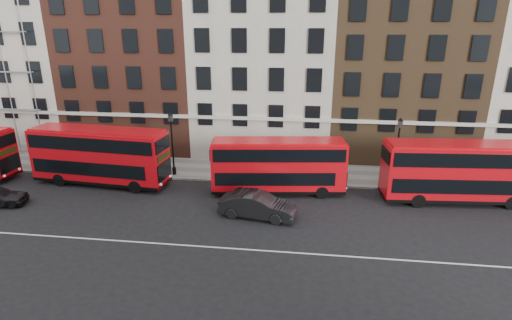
# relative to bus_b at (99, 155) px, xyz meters

# --- Properties ---
(ground) EXTENTS (120.00, 120.00, 0.00)m
(ground) POSITION_rel_bus_b_xyz_m (11.74, -6.32, -2.43)
(ground) COLOR black
(ground) RESTS_ON ground
(pavement) EXTENTS (80.00, 5.00, 0.15)m
(pavement) POSITION_rel_bus_b_xyz_m (11.74, 4.18, -2.36)
(pavement) COLOR slate
(pavement) RESTS_ON ground
(kerb) EXTENTS (80.00, 0.30, 0.16)m
(kerb) POSITION_rel_bus_b_xyz_m (11.74, 1.68, -2.35)
(kerb) COLOR gray
(kerb) RESTS_ON ground
(road_centre_line) EXTENTS (70.00, 0.12, 0.01)m
(road_centre_line) POSITION_rel_bus_b_xyz_m (11.74, -8.32, -2.43)
(road_centre_line) COLOR white
(road_centre_line) RESTS_ON ground
(building_terrace) EXTENTS (64.00, 11.95, 22.00)m
(building_terrace) POSITION_rel_bus_b_xyz_m (11.43, 11.56, 7.81)
(building_terrace) COLOR beige
(building_terrace) RESTS_ON ground
(bus_b) EXTENTS (10.98, 3.56, 4.54)m
(bus_b) POSITION_rel_bus_b_xyz_m (0.00, 0.00, 0.00)
(bus_b) COLOR red
(bus_b) RESTS_ON ground
(bus_c) EXTENTS (10.09, 3.57, 4.15)m
(bus_c) POSITION_rel_bus_b_xyz_m (14.03, -0.01, -0.21)
(bus_c) COLOR red
(bus_c) RESTS_ON ground
(bus_d) EXTENTS (10.63, 3.30, 4.40)m
(bus_d) POSITION_rel_bus_b_xyz_m (26.81, -0.01, -0.07)
(bus_d) COLOR red
(bus_d) RESTS_ON ground
(car_front) EXTENTS (5.26, 2.51, 1.67)m
(car_front) POSITION_rel_bus_b_xyz_m (13.01, -4.18, -1.60)
(car_front) COLOR black
(car_front) RESTS_ON ground
(lamp_post_left) EXTENTS (0.44, 0.44, 5.33)m
(lamp_post_left) POSITION_rel_bus_b_xyz_m (5.15, 2.40, 0.65)
(lamp_post_left) COLOR black
(lamp_post_left) RESTS_ON pavement
(lamp_post_right) EXTENTS (0.44, 0.44, 5.33)m
(lamp_post_right) POSITION_rel_bus_b_xyz_m (23.08, 2.69, 0.65)
(lamp_post_right) COLOR black
(lamp_post_right) RESTS_ON pavement
(iron_railings) EXTENTS (6.60, 0.06, 1.00)m
(iron_railings) POSITION_rel_bus_b_xyz_m (11.74, 6.38, -1.78)
(iron_railings) COLOR black
(iron_railings) RESTS_ON pavement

